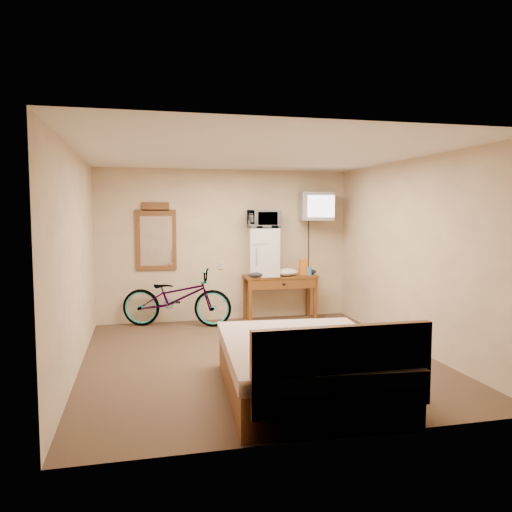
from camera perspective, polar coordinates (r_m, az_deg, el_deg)
name	(u,v)px	position (r m, az deg, el deg)	size (l,w,h in m)	color
room	(257,257)	(6.08, 0.13, -0.15)	(4.60, 4.64, 2.50)	#473123
desk	(281,284)	(8.31, 2.85, -3.16)	(1.22, 0.49, 0.75)	brown
mini_fridge	(264,252)	(8.21, 0.87, 0.46)	(0.54, 0.52, 0.79)	silver
microwave	(264,219)	(8.19, 0.88, 4.27)	(0.55, 0.37, 0.30)	silver
snack_bag	(303,267)	(8.39, 5.44, -1.27)	(0.13, 0.08, 0.26)	orange
blue_cup	(309,271)	(8.38, 6.12, -1.71)	(0.08, 0.08, 0.14)	#3883C0
cloth_cream	(286,272)	(8.24, 3.47, -1.85)	(0.40, 0.31, 0.12)	beige
cloth_dark_a	(256,275)	(8.03, -0.04, -2.16)	(0.23, 0.18, 0.09)	black
cloth_dark_b	(311,272)	(8.54, 6.34, -1.78)	(0.18, 0.14, 0.08)	black
crt_television	(316,206)	(8.43, 6.90, 5.65)	(0.60, 0.64, 0.47)	black
wall_mirror	(156,237)	(8.18, -11.35, 2.11)	(0.64, 0.04, 1.09)	brown
bicycle	(177,298)	(7.98, -9.03, -4.73)	(0.61, 1.73, 0.91)	black
bed	(307,367)	(5.02, 5.83, -12.45)	(1.72, 2.19, 0.90)	brown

